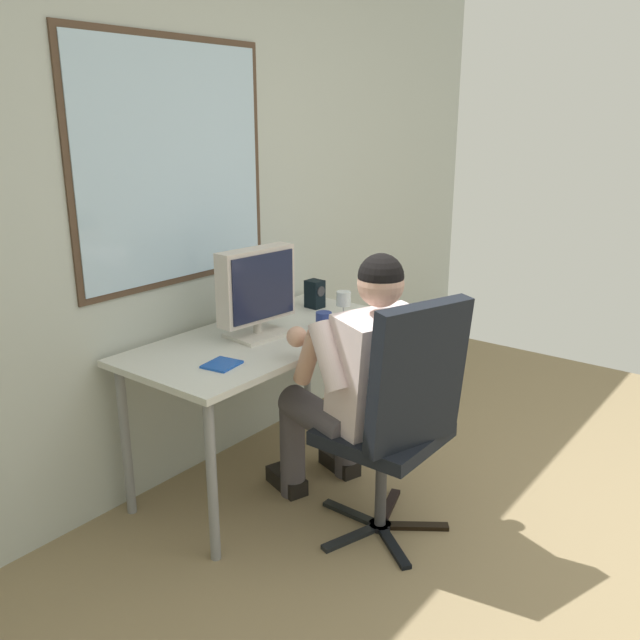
{
  "coord_description": "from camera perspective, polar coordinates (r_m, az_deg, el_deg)",
  "views": [
    {
      "loc": [
        -2.28,
        -0.09,
        1.75
      ],
      "look_at": [
        -0.07,
        1.62,
        0.9
      ],
      "focal_mm": 37.43,
      "sensor_mm": 36.0,
      "label": 1
    }
  ],
  "objects": [
    {
      "name": "cd_case",
      "position": [
        2.83,
        -8.39,
        -3.78
      ],
      "size": [
        0.16,
        0.15,
        0.01
      ],
      "color": "blue",
      "rests_on": "desk"
    },
    {
      "name": "desk",
      "position": [
        3.22,
        -4.5,
        -2.47
      ],
      "size": [
        1.42,
        0.68,
        0.75
      ],
      "color": "gray",
      "rests_on": "ground"
    },
    {
      "name": "office_chair",
      "position": [
        2.74,
        6.91,
        -7.67
      ],
      "size": [
        0.59,
        0.62,
        1.09
      ],
      "color": "black",
      "rests_on": "ground"
    },
    {
      "name": "coffee_mug",
      "position": [
        3.26,
        0.32,
        -0.04
      ],
      "size": [
        0.08,
        0.08,
        0.08
      ],
      "color": "navy",
      "rests_on": "desk"
    },
    {
      "name": "crt_monitor",
      "position": [
        3.11,
        -5.44,
        2.69
      ],
      "size": [
        0.41,
        0.24,
        0.42
      ],
      "color": "beige",
      "rests_on": "desk"
    },
    {
      "name": "person_seated",
      "position": [
        2.91,
        3.35,
        -5.2
      ],
      "size": [
        0.66,
        0.83,
        1.23
      ],
      "color": "#4C474E",
      "rests_on": "ground"
    },
    {
      "name": "desk_speaker",
      "position": [
        3.62,
        -0.45,
        2.25
      ],
      "size": [
        0.09,
        0.1,
        0.15
      ],
      "color": "black",
      "rests_on": "desk"
    },
    {
      "name": "wine_glass",
      "position": [
        3.42,
        2.03,
        1.7
      ],
      "size": [
        0.07,
        0.07,
        0.14
      ],
      "color": "silver",
      "rests_on": "desk"
    },
    {
      "name": "wall_rear",
      "position": [
        3.36,
        -9.56,
        10.04
      ],
      "size": [
        5.16,
        0.08,
        2.69
      ],
      "color": "#B6BDB4",
      "rests_on": "ground"
    }
  ]
}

